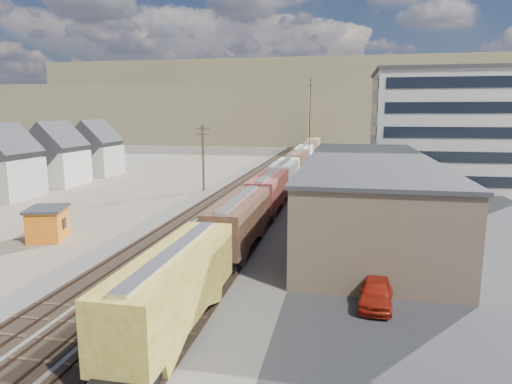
% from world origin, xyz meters
% --- Properties ---
extents(ground, '(300.00, 300.00, 0.00)m').
position_xyz_m(ground, '(0.00, 0.00, 0.00)').
color(ground, '#6B6356').
rests_on(ground, ground).
extents(ballast_bed, '(18.00, 200.00, 0.06)m').
position_xyz_m(ballast_bed, '(0.00, 50.00, 0.03)').
color(ballast_bed, '#4C4742').
rests_on(ballast_bed, ground).
extents(dirt_yard, '(24.00, 180.00, 0.03)m').
position_xyz_m(dirt_yard, '(-20.00, 40.00, 0.01)').
color(dirt_yard, '#6F624C').
rests_on(dirt_yard, ground).
extents(asphalt_lot, '(26.00, 120.00, 0.04)m').
position_xyz_m(asphalt_lot, '(22.00, 35.00, 0.02)').
color(asphalt_lot, '#232326').
rests_on(asphalt_lot, ground).
extents(rail_tracks, '(11.40, 200.00, 0.24)m').
position_xyz_m(rail_tracks, '(-0.55, 50.00, 0.11)').
color(rail_tracks, black).
rests_on(rail_tracks, ground).
extents(freight_train, '(3.00, 119.74, 4.46)m').
position_xyz_m(freight_train, '(3.80, 51.35, 2.79)').
color(freight_train, black).
rests_on(freight_train, ground).
extents(warehouse, '(12.40, 40.40, 7.25)m').
position_xyz_m(warehouse, '(14.98, 25.00, 3.65)').
color(warehouse, tan).
rests_on(warehouse, ground).
extents(office_tower, '(22.60, 18.60, 18.45)m').
position_xyz_m(office_tower, '(27.95, 54.95, 9.26)').
color(office_tower, '#9E998E').
rests_on(office_tower, ground).
extents(utility_pole_north, '(2.20, 0.32, 10.00)m').
position_xyz_m(utility_pole_north, '(-8.50, 42.00, 5.30)').
color(utility_pole_north, '#382619').
rests_on(utility_pole_north, ground).
extents(radio_mast, '(1.20, 0.16, 18.00)m').
position_xyz_m(radio_mast, '(6.00, 60.00, 9.12)').
color(radio_mast, black).
rests_on(radio_mast, ground).
extents(hills_north, '(265.00, 80.00, 32.00)m').
position_xyz_m(hills_north, '(0.17, 167.92, 14.10)').
color(hills_north, brown).
rests_on(hills_north, ground).
extents(maintenance_shed, '(4.42, 5.04, 3.10)m').
position_xyz_m(maintenance_shed, '(-14.75, 13.45, 1.59)').
color(maintenance_shed, orange).
rests_on(maintenance_shed, ground).
extents(parked_car_red, '(2.52, 5.21, 1.71)m').
position_xyz_m(parked_car_red, '(14.72, 4.02, 0.86)').
color(parked_car_red, '#9E1D0E').
rests_on(parked_car_red, ground).
extents(parked_car_blue, '(5.50, 4.68, 1.40)m').
position_xyz_m(parked_car_blue, '(26.55, 37.20, 0.70)').
color(parked_car_blue, navy).
rests_on(parked_car_blue, ground).
extents(parked_car_far, '(3.08, 4.65, 1.47)m').
position_xyz_m(parked_car_far, '(26.43, 38.72, 0.74)').
color(parked_car_far, white).
rests_on(parked_car_far, ground).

